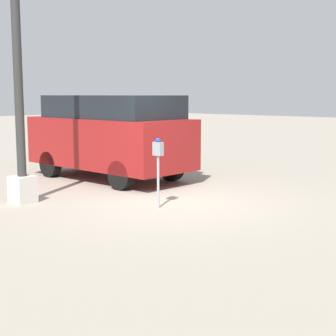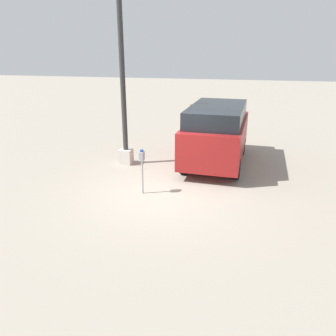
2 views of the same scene
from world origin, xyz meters
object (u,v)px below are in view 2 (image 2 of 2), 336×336
at_px(fire_hydrant, 194,121).
at_px(parking_meter_near, 142,161).
at_px(parking_meter_far, 191,112).
at_px(parked_van, 217,133).
at_px(lamp_post, 124,110).

bearing_deg(fire_hydrant, parking_meter_near, 179.44).
bearing_deg(parking_meter_far, parked_van, -157.56).
xyz_separation_m(lamp_post, parked_van, (0.81, -3.23, -0.83)).
height_order(lamp_post, parked_van, lamp_post).
relative_size(parking_meter_near, fire_hydrant, 1.96).
distance_m(lamp_post, fire_hydrant, 6.86).
relative_size(parking_meter_near, lamp_post, 0.24).
relative_size(parking_meter_near, parking_meter_far, 0.96).
bearing_deg(lamp_post, parking_meter_far, -15.26).
relative_size(parking_meter_near, parked_van, 0.30).
bearing_deg(fire_hydrant, parked_van, -163.05).
xyz_separation_m(parking_meter_far, parked_van, (-4.70, -1.73, 0.13)).
relative_size(lamp_post, fire_hydrant, 8.15).
xyz_separation_m(parking_meter_near, lamp_post, (2.45, 1.42, 1.00)).
height_order(parking_meter_near, parked_van, parked_van).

